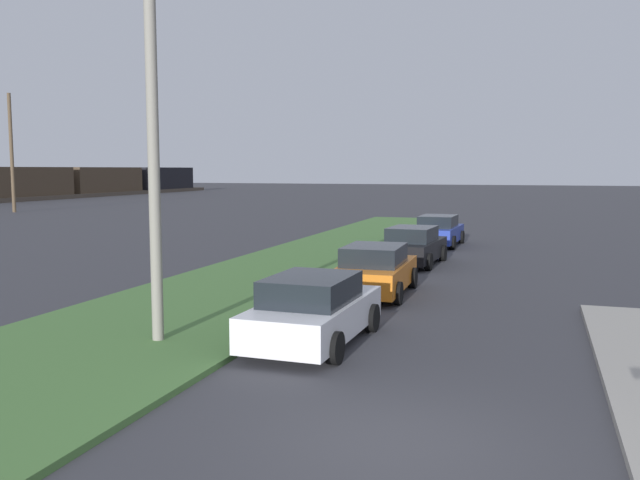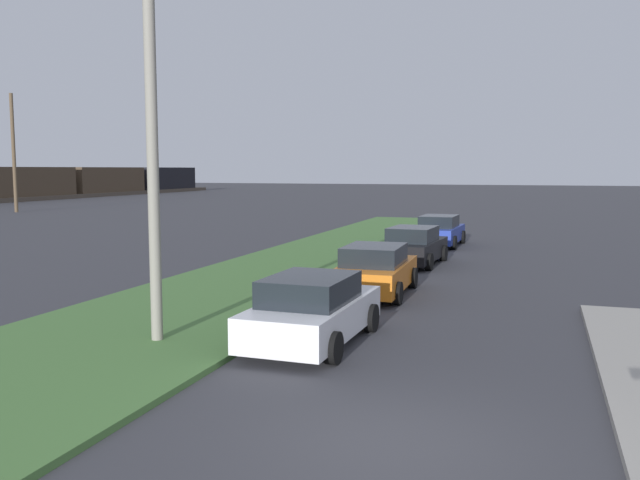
{
  "view_description": "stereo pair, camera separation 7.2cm",
  "coord_description": "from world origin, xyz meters",
  "views": [
    {
      "loc": [
        -8.43,
        -1.75,
        3.68
      ],
      "look_at": [
        10.46,
        4.43,
        1.56
      ],
      "focal_mm": 37.46,
      "sensor_mm": 36.0,
      "label": 1
    },
    {
      "loc": [
        -8.41,
        -1.82,
        3.68
      ],
      "look_at": [
        10.46,
        4.43,
        1.56
      ],
      "focal_mm": 37.46,
      "sensor_mm": 36.0,
      "label": 2
    }
  ],
  "objects": [
    {
      "name": "ground",
      "position": [
        0.0,
        0.0,
        0.0
      ],
      "size": [
        300.0,
        300.0,
        0.0
      ],
      "primitive_type": "plane",
      "color": "#38383D"
    },
    {
      "name": "grass_median",
      "position": [
        10.0,
        6.76,
        0.06
      ],
      "size": [
        60.0,
        6.0,
        0.12
      ],
      "primitive_type": "cube",
      "color": "#477238",
      "rests_on": "ground"
    },
    {
      "name": "parked_car_white",
      "position": [
        4.65,
        2.67,
        0.72
      ],
      "size": [
        4.34,
        2.1,
        1.47
      ],
      "rotation": [
        0.0,
        0.0,
        -0.02
      ],
      "color": "silver",
      "rests_on": "ground"
    },
    {
      "name": "parked_car_orange",
      "position": [
        10.46,
        2.73,
        0.72
      ],
      "size": [
        4.35,
        2.11,
        1.47
      ],
      "rotation": [
        0.0,
        0.0,
        0.03
      ],
      "color": "orange",
      "rests_on": "ground"
    },
    {
      "name": "parked_car_black",
      "position": [
        16.95,
        2.78,
        0.72
      ],
      "size": [
        4.4,
        2.21,
        1.47
      ],
      "rotation": [
        0.0,
        0.0,
        -0.06
      ],
      "color": "black",
      "rests_on": "ground"
    },
    {
      "name": "parked_car_blue",
      "position": [
        23.63,
        2.75,
        0.72
      ],
      "size": [
        4.36,
        2.14,
        1.47
      ],
      "rotation": [
        0.0,
        0.0,
        -0.04
      ],
      "color": "#23389E",
      "rests_on": "ground"
    },
    {
      "name": "streetlight",
      "position": [
        3.62,
        5.39,
        4.39
      ],
      "size": [
        1.1,
        2.8,
        7.5
      ],
      "color": "gray",
      "rests_on": "ground"
    },
    {
      "name": "distant_utility_pole",
      "position": [
        37.4,
        40.67,
        5.0
      ],
      "size": [
        0.3,
        0.3,
        10.0
      ],
      "primitive_type": "cylinder",
      "color": "brown",
      "rests_on": "ground"
    }
  ]
}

